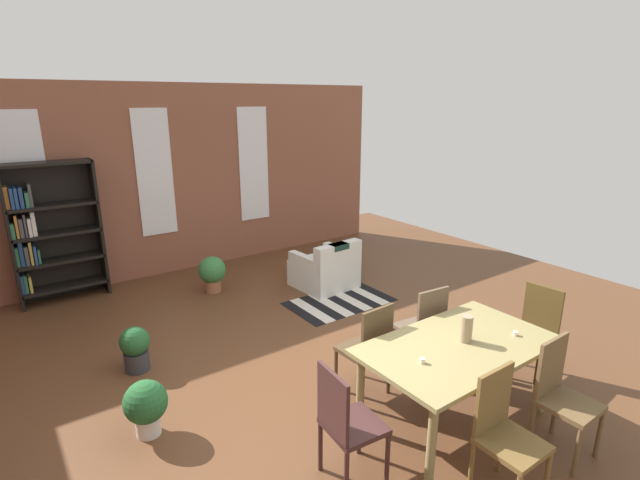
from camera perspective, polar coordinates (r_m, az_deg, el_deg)
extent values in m
plane|color=brown|center=(4.72, -0.74, -19.06)|extent=(11.17, 11.17, 0.00)
cube|color=#91553F|center=(7.91, -19.28, 6.57)|extent=(8.35, 0.12, 2.99)
cube|color=white|center=(7.53, -31.82, 5.70)|extent=(0.55, 0.02, 1.95)
cube|color=white|center=(7.82, -19.23, 7.59)|extent=(0.55, 0.02, 1.95)
cube|color=white|center=(8.47, -7.98, 8.97)|extent=(0.55, 0.02, 1.95)
cube|color=#918351|center=(4.31, 16.31, -12.10)|extent=(1.70, 0.99, 0.04)
cylinder|color=#918351|center=(3.81, 13.23, -22.81)|extent=(0.07, 0.07, 0.71)
cylinder|color=#918351|center=(4.87, 25.40, -14.61)|extent=(0.07, 0.07, 0.71)
cylinder|color=#918351|center=(4.25, 4.86, -17.72)|extent=(0.07, 0.07, 0.71)
cylinder|color=#918351|center=(5.22, 17.75, -11.54)|extent=(0.07, 0.07, 0.71)
cylinder|color=#998466|center=(4.30, 17.15, -10.13)|extent=(0.11, 0.11, 0.24)
cylinder|color=silver|center=(3.94, 12.20, -13.98)|extent=(0.04, 0.04, 0.04)
cylinder|color=silver|center=(4.59, 22.40, -10.35)|extent=(0.04, 0.04, 0.04)
cube|color=brown|center=(5.14, 11.74, -10.33)|extent=(0.44, 0.44, 0.04)
cube|color=brown|center=(4.91, 13.34, -8.53)|extent=(0.38, 0.07, 0.50)
cylinder|color=brown|center=(5.48, 11.77, -11.35)|extent=(0.04, 0.04, 0.43)
cylinder|color=brown|center=(5.27, 8.76, -12.38)|extent=(0.04, 0.04, 0.43)
cylinder|color=brown|center=(5.25, 14.42, -12.84)|extent=(0.04, 0.04, 0.43)
cylinder|color=brown|center=(5.03, 11.38, -14.01)|extent=(0.04, 0.04, 0.43)
cube|color=brown|center=(4.39, 27.78, -17.11)|extent=(0.41, 0.41, 0.04)
cube|color=brown|center=(4.33, 26.00, -13.49)|extent=(0.38, 0.04, 0.50)
cylinder|color=brown|center=(4.33, 28.45, -21.54)|extent=(0.04, 0.04, 0.43)
cylinder|color=brown|center=(4.61, 30.52, -19.37)|extent=(0.04, 0.04, 0.43)
cylinder|color=brown|center=(4.45, 24.06, -19.81)|extent=(0.04, 0.04, 0.43)
cylinder|color=brown|center=(4.72, 26.37, -17.84)|extent=(0.04, 0.04, 0.43)
cube|color=brown|center=(3.82, 22.11, -21.80)|extent=(0.40, 0.40, 0.04)
cube|color=brown|center=(3.76, 20.08, -17.63)|extent=(0.38, 0.03, 0.50)
cylinder|color=brown|center=(4.03, 25.58, -24.27)|extent=(0.04, 0.04, 0.43)
cylinder|color=brown|center=(3.92, 17.72, -24.60)|extent=(0.04, 0.04, 0.43)
cylinder|color=brown|center=(4.16, 20.98, -22.22)|extent=(0.04, 0.04, 0.43)
cube|color=brown|center=(5.30, 23.96, -10.65)|extent=(0.43, 0.43, 0.04)
cube|color=brown|center=(5.36, 25.14, -7.57)|extent=(0.06, 0.38, 0.50)
cylinder|color=brown|center=(5.33, 21.01, -13.00)|extent=(0.04, 0.04, 0.43)
cylinder|color=brown|center=(5.20, 24.57, -14.21)|extent=(0.04, 0.04, 0.43)
cylinder|color=brown|center=(5.62, 22.82, -11.62)|extent=(0.04, 0.04, 0.43)
cylinder|color=brown|center=(5.50, 26.22, -12.71)|extent=(0.04, 0.04, 0.43)
cube|color=#4D3A25|center=(4.67, 5.16, -13.01)|extent=(0.42, 0.42, 0.04)
cube|color=#4D3A25|center=(4.43, 6.91, -11.09)|extent=(0.38, 0.05, 0.50)
cylinder|color=#4D3A25|center=(5.00, 5.18, -13.91)|extent=(0.04, 0.04, 0.43)
cylinder|color=#4D3A25|center=(4.80, 1.93, -15.31)|extent=(0.04, 0.04, 0.43)
cylinder|color=#4D3A25|center=(4.79, 8.24, -15.55)|extent=(0.04, 0.04, 0.43)
cylinder|color=#4D3A25|center=(4.57, 4.97, -17.14)|extent=(0.04, 0.04, 0.43)
cube|color=#3E2221|center=(3.75, 4.10, -21.34)|extent=(0.43, 0.43, 0.04)
cube|color=#3E2221|center=(3.51, 1.55, -19.11)|extent=(0.06, 0.38, 0.50)
cylinder|color=#3E2221|center=(3.87, 8.09, -24.52)|extent=(0.04, 0.04, 0.43)
cylinder|color=#3E2221|center=(4.09, 4.73, -21.79)|extent=(0.04, 0.04, 0.43)
cylinder|color=#3E2221|center=(3.71, 3.20, -26.57)|extent=(0.04, 0.04, 0.43)
cylinder|color=#3E2221|center=(3.94, 0.04, -23.51)|extent=(0.04, 0.04, 0.43)
cube|color=black|center=(7.44, -33.18, 0.04)|extent=(0.04, 0.34, 1.95)
cube|color=black|center=(7.54, -24.98, 1.43)|extent=(0.04, 0.34, 1.95)
cube|color=black|center=(7.63, -29.21, 1.01)|extent=(1.13, 0.01, 1.95)
cube|color=black|center=(7.69, -28.24, -4.86)|extent=(1.09, 0.34, 0.04)
cube|color=#284C8C|center=(7.62, -32.15, -4.47)|extent=(0.04, 0.18, 0.26)
cube|color=#33724C|center=(7.62, -31.84, -4.44)|extent=(0.04, 0.18, 0.25)
cube|color=gold|center=(7.62, -31.46, -4.45)|extent=(0.03, 0.21, 0.23)
cube|color=black|center=(7.57, -28.64, -2.10)|extent=(1.09, 0.34, 0.04)
cube|color=#33724C|center=(7.50, -32.60, -1.67)|extent=(0.04, 0.19, 0.26)
cube|color=#284C8C|center=(7.49, -32.25, -1.34)|extent=(0.05, 0.19, 0.33)
cube|color=#4C4C51|center=(7.50, -31.80, -1.53)|extent=(0.04, 0.23, 0.26)
cube|color=gold|center=(7.50, -31.43, -1.24)|extent=(0.03, 0.23, 0.32)
cube|color=#284C8C|center=(7.51, -31.06, -1.41)|extent=(0.03, 0.28, 0.26)
cube|color=#33724C|center=(7.52, -30.71, -1.58)|extent=(0.03, 0.21, 0.20)
cube|color=black|center=(7.47, -29.05, 0.74)|extent=(1.09, 0.34, 0.04)
cube|color=#33724C|center=(7.41, -33.02, 1.01)|extent=(0.04, 0.29, 0.21)
cube|color=orange|center=(7.40, -32.68, 1.44)|extent=(0.03, 0.22, 0.30)
cube|color=#4C4C51|center=(7.41, -32.28, 1.31)|extent=(0.05, 0.23, 0.25)
cube|color=#4C4C51|center=(7.41, -31.94, 1.56)|extent=(0.03, 0.24, 0.30)
cube|color=white|center=(7.42, -31.56, 1.40)|extent=(0.04, 0.26, 0.24)
cube|color=white|center=(7.41, -31.21, 1.77)|extent=(0.05, 0.23, 0.32)
cube|color=black|center=(7.39, -29.47, 3.65)|extent=(1.09, 0.34, 0.04)
cube|color=orange|center=(7.33, -33.52, 4.27)|extent=(0.05, 0.18, 0.29)
cube|color=#284C8C|center=(7.33, -33.09, 4.27)|extent=(0.04, 0.25, 0.27)
cube|color=#284C8C|center=(7.33, -32.73, 4.32)|extent=(0.04, 0.28, 0.27)
cube|color=#284C8C|center=(7.34, -32.29, 4.37)|extent=(0.05, 0.23, 0.27)
cube|color=#33724C|center=(7.34, -31.79, 4.20)|extent=(0.04, 0.25, 0.20)
cube|color=#4C4C51|center=(7.34, -31.50, 4.65)|extent=(0.04, 0.22, 0.30)
cube|color=black|center=(7.30, -30.10, 7.97)|extent=(1.09, 0.34, 0.04)
cube|color=white|center=(7.23, 0.46, -4.06)|extent=(0.86, 0.86, 0.40)
cube|color=white|center=(6.87, 2.19, -1.85)|extent=(0.81, 0.22, 0.35)
cube|color=white|center=(7.35, 2.49, -1.45)|extent=(0.17, 0.73, 0.15)
cube|color=white|center=(6.93, -1.68, -2.56)|extent=(0.17, 0.73, 0.15)
cube|color=#19382D|center=(6.83, 2.21, -0.78)|extent=(0.29, 0.19, 0.08)
cylinder|color=silver|center=(4.58, -19.92, -20.18)|extent=(0.20, 0.20, 0.17)
sphere|color=#235B2D|center=(4.45, -20.22, -17.78)|extent=(0.37, 0.37, 0.37)
cylinder|color=#333338|center=(5.50, -21.13, -13.36)|extent=(0.25, 0.25, 0.21)
sphere|color=#235B2D|center=(5.39, -21.38, -11.25)|extent=(0.31, 0.31, 0.31)
cylinder|color=#9E6042|center=(7.24, -12.71, -5.37)|extent=(0.23, 0.23, 0.18)
sphere|color=#387F42|center=(7.15, -12.83, -3.52)|extent=(0.40, 0.40, 0.40)
cube|color=black|center=(6.42, -2.20, -8.74)|extent=(0.16, 0.89, 0.01)
cube|color=silver|center=(6.50, -1.01, -8.40)|extent=(0.16, 0.89, 0.01)
cube|color=black|center=(6.58, 0.14, -8.05)|extent=(0.16, 0.89, 0.01)
cube|color=silver|center=(6.67, 1.27, -7.72)|extent=(0.16, 0.89, 0.01)
cube|color=black|center=(6.76, 2.36, -7.39)|extent=(0.16, 0.89, 0.01)
cube|color=silver|center=(6.85, 3.42, -7.06)|extent=(0.16, 0.89, 0.01)
cube|color=black|center=(6.94, 4.45, -6.75)|extent=(0.16, 0.89, 0.01)
cube|color=silver|center=(7.04, 5.46, -6.44)|extent=(0.16, 0.89, 0.01)
cube|color=black|center=(7.14, 6.43, -6.13)|extent=(0.16, 0.89, 0.01)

